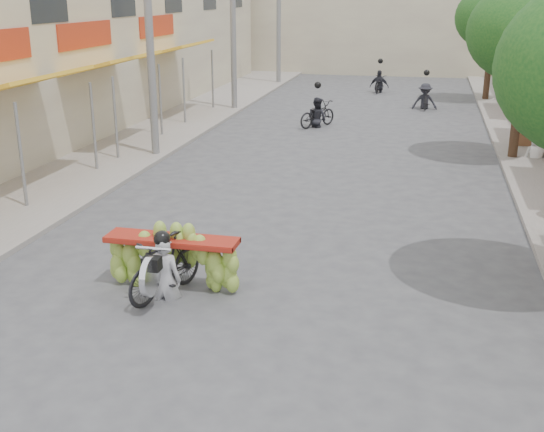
{
  "coord_description": "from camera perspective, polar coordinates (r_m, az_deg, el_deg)",
  "views": [
    {
      "loc": [
        2.73,
        -7.45,
        4.93
      ],
      "look_at": [
        0.17,
        3.82,
        1.1
      ],
      "focal_mm": 45.0,
      "sensor_mm": 36.0,
      "label": 1
    }
  ],
  "objects": [
    {
      "name": "banana_motorbike",
      "position": [
        11.65,
        -8.73,
        -3.31
      ],
      "size": [
        2.31,
        1.93,
        1.98
      ],
      "color": "black",
      "rests_on": "ground"
    },
    {
      "name": "utility_pole_mid",
      "position": [
        21.1,
        -10.27,
        15.59
      ],
      "size": [
        0.6,
        0.24,
        8.0
      ],
      "color": "slate",
      "rests_on": "ground"
    },
    {
      "name": "far_building",
      "position": [
        45.56,
        9.74,
        16.27
      ],
      "size": [
        20.0,
        6.0,
        7.0
      ],
      "primitive_type": "cube",
      "color": "#C1B699",
      "rests_on": "ground"
    },
    {
      "name": "street_tree_far",
      "position": [
        33.58,
        18.02,
        15.51
      ],
      "size": [
        3.4,
        3.4,
        5.25
      ],
      "color": "#3A2719",
      "rests_on": "ground"
    },
    {
      "name": "utility_pole_back",
      "position": [
        38.34,
        0.57,
        16.97
      ],
      "size": [
        0.6,
        0.24,
        8.0
      ],
      "color": "slate",
      "rests_on": "ground"
    },
    {
      "name": "street_tree_mid",
      "position": [
        21.65,
        20.5,
        14.18
      ],
      "size": [
        3.4,
        3.4,
        5.25
      ],
      "color": "#3A2719",
      "rests_on": "ground"
    },
    {
      "name": "bg_motorbike_a",
      "position": [
        26.11,
        3.81,
        9.02
      ],
      "size": [
        1.48,
        1.82,
        1.95
      ],
      "color": "black",
      "rests_on": "ground"
    },
    {
      "name": "bg_motorbike_c",
      "position": [
        35.56,
        9.0,
        11.48
      ],
      "size": [
        1.03,
        1.52,
        1.95
      ],
      "color": "black",
      "rests_on": "ground"
    },
    {
      "name": "produce_crate_far",
      "position": [
        24.08,
        21.02,
        7.03
      ],
      "size": [
        1.2,
        0.88,
        1.16
      ],
      "color": "brown",
      "rests_on": "ground"
    },
    {
      "name": "sidewalk_left",
      "position": [
        24.95,
        -10.51,
        6.76
      ],
      "size": [
        4.0,
        60.0,
        0.12
      ],
      "primitive_type": "cube",
      "color": "gray",
      "rests_on": "ground"
    },
    {
      "name": "ground",
      "position": [
        9.34,
        -6.42,
        -13.63
      ],
      "size": [
        120.0,
        120.0,
        0.0
      ],
      "primitive_type": "plane",
      "color": "#4D4E52",
      "rests_on": "ground"
    },
    {
      "name": "pedestrian",
      "position": [
        22.1,
        21.42,
        6.53
      ],
      "size": [
        0.81,
        0.54,
        1.54
      ],
      "rotation": [
        0.0,
        0.0,
        3.26
      ],
      "color": "white",
      "rests_on": "ground"
    },
    {
      "name": "bg_motorbike_b",
      "position": [
        30.8,
        12.72,
        10.26
      ],
      "size": [
        1.09,
        1.71,
        1.95
      ],
      "color": "black",
      "rests_on": "ground"
    },
    {
      "name": "utility_pole_far",
      "position": [
        29.61,
        -3.29,
        16.54
      ],
      "size": [
        0.6,
        0.24,
        8.0
      ],
      "color": "slate",
      "rests_on": "ground"
    }
  ]
}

